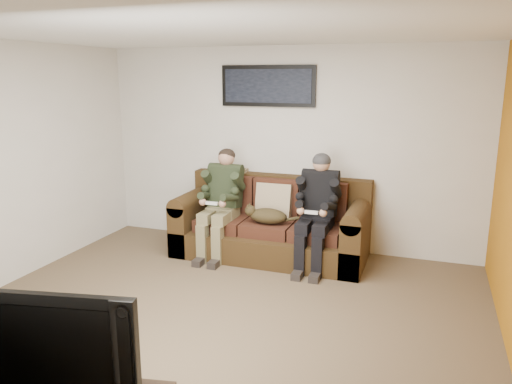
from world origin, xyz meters
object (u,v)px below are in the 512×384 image
at_px(person_left, 222,196).
at_px(framed_poster, 268,86).
at_px(television, 46,340).
at_px(cat, 267,216).
at_px(person_right, 317,204).
at_px(sofa, 273,226).

distance_m(person_left, framed_poster, 1.52).
bearing_deg(television, framed_poster, 79.57).
bearing_deg(cat, framed_poster, 107.69).
relative_size(person_left, person_right, 0.99).
distance_m(person_left, cat, 0.65).
bearing_deg(television, sofa, 76.62).
height_order(sofa, framed_poster, framed_poster).
distance_m(person_right, television, 3.67).
height_order(person_right, framed_poster, framed_poster).
distance_m(person_right, framed_poster, 1.67).
bearing_deg(framed_poster, person_left, -125.36).
bearing_deg(television, person_right, 66.89).
bearing_deg(cat, person_left, 174.37).
height_order(person_right, television, person_right).
bearing_deg(sofa, framed_poster, 117.68).
distance_m(sofa, cat, 0.33).
xyz_separation_m(person_right, television, (-0.76, -3.59, 0.01)).
bearing_deg(person_right, framed_poster, 144.45).
height_order(sofa, person_right, person_right).
height_order(person_left, framed_poster, framed_poster).
bearing_deg(person_right, television, -101.93).
bearing_deg(framed_poster, sofa, -62.32).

